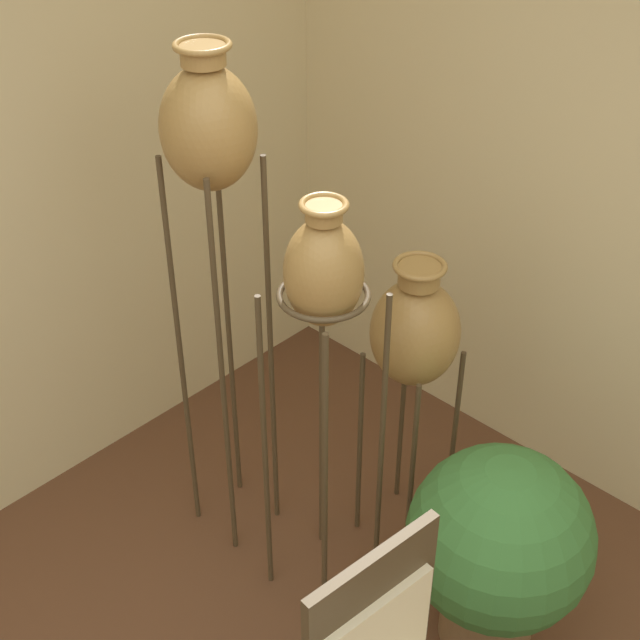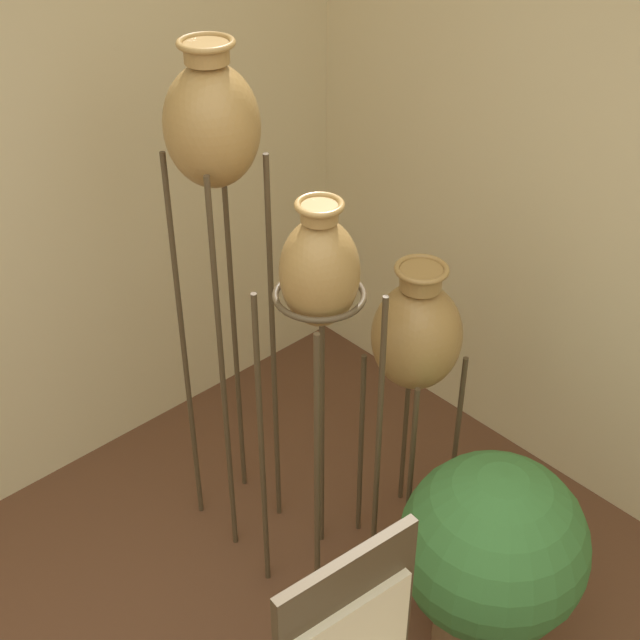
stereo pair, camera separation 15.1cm
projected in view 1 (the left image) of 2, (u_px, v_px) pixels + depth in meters
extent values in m
cylinder|color=#473823|center=(223.00, 389.00, 3.14)|extent=(0.02, 0.02, 1.63)
cylinder|color=#473823|center=(271.00, 360.00, 3.28)|extent=(0.02, 0.02, 1.63)
cylinder|color=#473823|center=(181.00, 361.00, 3.27)|extent=(0.02, 0.02, 1.63)
cylinder|color=#473823|center=(229.00, 334.00, 3.41)|extent=(0.02, 0.02, 1.63)
torus|color=#473823|center=(211.00, 156.00, 2.81)|extent=(0.24, 0.24, 0.02)
ellipsoid|color=olive|center=(209.00, 129.00, 2.76)|extent=(0.31, 0.31, 0.40)
cylinder|color=olive|center=(203.00, 55.00, 2.62)|extent=(0.14, 0.14, 0.06)
torus|color=olive|center=(202.00, 45.00, 2.61)|extent=(0.18, 0.18, 0.02)
cylinder|color=#473823|center=(325.00, 497.00, 2.93)|extent=(0.02, 0.02, 1.32)
cylinder|color=#473823|center=(381.00, 453.00, 3.09)|extent=(0.02, 0.02, 1.32)
cylinder|color=#473823|center=(265.00, 455.00, 3.09)|extent=(0.02, 0.02, 1.32)
cylinder|color=#473823|center=(322.00, 416.00, 3.26)|extent=(0.02, 0.02, 1.32)
torus|color=#473823|center=(324.00, 295.00, 2.71)|extent=(0.29, 0.29, 0.02)
ellipsoid|color=olive|center=(324.00, 273.00, 2.67)|extent=(0.25, 0.25, 0.35)
cylinder|color=olive|center=(324.00, 213.00, 2.55)|extent=(0.11, 0.11, 0.05)
torus|color=olive|center=(324.00, 205.00, 2.54)|extent=(0.15, 0.15, 0.02)
cylinder|color=#473823|center=(411.00, 479.00, 3.29)|extent=(0.02, 0.02, 0.89)
cylinder|color=#473823|center=(453.00, 445.00, 3.44)|extent=(0.02, 0.02, 0.89)
cylinder|color=#473823|center=(360.00, 446.00, 3.44)|extent=(0.02, 0.02, 0.89)
cylinder|color=#473823|center=(402.00, 415.00, 3.59)|extent=(0.02, 0.02, 0.89)
torus|color=#473823|center=(413.00, 353.00, 3.18)|extent=(0.26, 0.26, 0.02)
ellipsoid|color=olive|center=(415.00, 333.00, 3.13)|extent=(0.32, 0.32, 0.41)
cylinder|color=olive|center=(419.00, 275.00, 2.99)|extent=(0.14, 0.14, 0.07)
torus|color=olive|center=(420.00, 266.00, 2.97)|extent=(0.19, 0.19, 0.02)
cube|color=#473823|center=(370.00, 635.00, 2.33)|extent=(0.44, 0.07, 0.62)
cylinder|color=brown|center=(488.00, 609.00, 3.19)|extent=(0.33, 0.33, 0.27)
torus|color=brown|center=(492.00, 584.00, 3.11)|extent=(0.36, 0.36, 0.02)
sphere|color=#387033|center=(500.00, 538.00, 2.97)|extent=(0.63, 0.63, 0.63)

